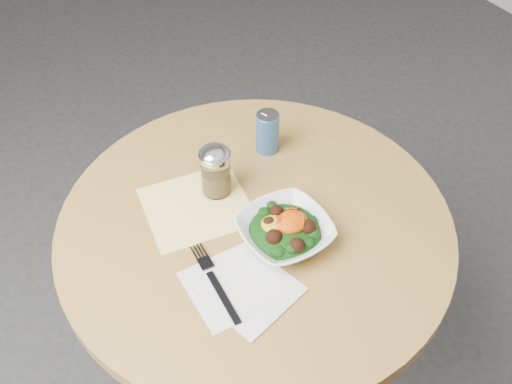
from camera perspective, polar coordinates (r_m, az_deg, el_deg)
ground at (r=1.93m, az=-0.06°, el=-17.61°), size 6.00×6.00×0.00m
table at (r=1.45m, az=-0.08°, el=-7.89°), size 0.90×0.90×0.75m
cloth_napkin at (r=1.33m, az=-5.91°, el=-1.43°), size 0.26×0.24×0.00m
paper_napkins at (r=1.18m, az=-1.55°, el=-9.56°), size 0.22×0.22×0.00m
salad_bowl at (r=1.24m, az=2.90°, el=-3.84°), size 0.20×0.20×0.07m
fork at (r=1.19m, az=-4.22°, el=-8.74°), size 0.04×0.22×0.00m
spice_shaker at (r=1.32m, az=-4.06°, el=2.12°), size 0.07×0.07×0.13m
beverage_can at (r=1.43m, az=1.14°, el=6.03°), size 0.06×0.06×0.11m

